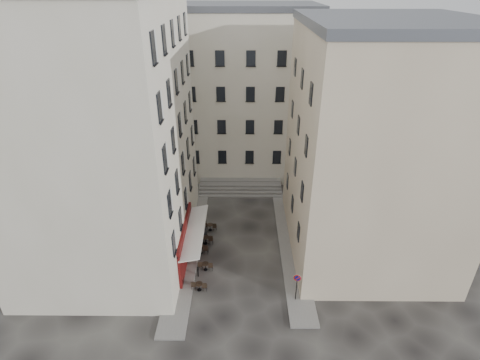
{
  "coord_description": "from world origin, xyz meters",
  "views": [
    {
      "loc": [
        0.23,
        -23.45,
        20.78
      ],
      "look_at": [
        0.02,
        4.0,
        6.0
      ],
      "focal_mm": 28.0,
      "sensor_mm": 36.0,
      "label": 1
    }
  ],
  "objects_px": {
    "no_parking_sign": "(297,283)",
    "bistro_table_a": "(199,286)",
    "bistro_table_b": "(205,266)",
    "pedestrian": "(204,233)"
  },
  "relations": [
    {
      "from": "pedestrian",
      "to": "bistro_table_b",
      "type": "bearing_deg",
      "value": 60.97
    },
    {
      "from": "no_parking_sign",
      "to": "pedestrian",
      "type": "height_order",
      "value": "no_parking_sign"
    },
    {
      "from": "bistro_table_b",
      "to": "bistro_table_a",
      "type": "bearing_deg",
      "value": -96.88
    },
    {
      "from": "no_parking_sign",
      "to": "bistro_table_b",
      "type": "height_order",
      "value": "no_parking_sign"
    },
    {
      "from": "no_parking_sign",
      "to": "pedestrian",
      "type": "distance_m",
      "value": 10.09
    },
    {
      "from": "bistro_table_a",
      "to": "pedestrian",
      "type": "relative_size",
      "value": 0.65
    },
    {
      "from": "bistro_table_a",
      "to": "bistro_table_b",
      "type": "distance_m",
      "value": 2.25
    },
    {
      "from": "bistro_table_b",
      "to": "no_parking_sign",
      "type": "bearing_deg",
      "value": -25.11
    },
    {
      "from": "no_parking_sign",
      "to": "bistro_table_a",
      "type": "relative_size",
      "value": 2.05
    },
    {
      "from": "no_parking_sign",
      "to": "bistro_table_b",
      "type": "xyz_separation_m",
      "value": [
        -6.86,
        3.22,
        -1.3
      ]
    }
  ]
}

